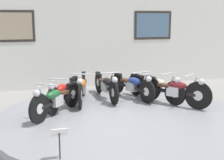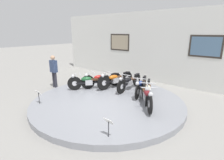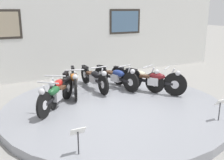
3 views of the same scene
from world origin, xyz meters
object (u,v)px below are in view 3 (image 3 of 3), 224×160
Objects in this scene: motorcycle_green at (56,94)px; motorcycle_red at (60,87)px; motorcycle_maroon at (154,80)px; motorcycle_black at (94,77)px; info_placard_front_centre at (220,105)px; motorcycle_blue at (116,76)px; motorcycle_orange at (74,80)px; info_placard_front_left at (78,135)px; motorcycle_cream at (137,77)px.

motorcycle_green is 0.61m from motorcycle_red.
motorcycle_maroon is at bearing -11.69° from motorcycle_red.
motorcycle_black is 1.82m from motorcycle_maroon.
motorcycle_blue is at bearing 106.42° from info_placard_front_centre.
motorcycle_blue is (2.15, 0.95, -0.01)m from motorcycle_green.
info_placard_front_left is (-0.96, -3.26, -0.03)m from motorcycle_orange.
motorcycle_maroon is at bearing -66.17° from motorcycle_cream.
motorcycle_orange is (0.77, 0.95, 0.02)m from motorcycle_green.
motorcycle_maroon is at bearing -23.87° from motorcycle_orange.
motorcycle_red is at bearing 168.31° from motorcycle_maroon.
motorcycle_maroon reaches higher than info_placard_front_centre.
motorcycle_cream is (2.43, -0.00, -0.01)m from motorcycle_red.
motorcycle_maroon reaches higher than motorcycle_red.
motorcycle_black is 3.78m from info_placard_front_left.
motorcycle_blue is at bearing 54.28° from info_placard_front_left.
motorcycle_cream is (0.52, -0.40, 0.00)m from motorcycle_blue.
motorcycle_red is 4.05m from info_placard_front_centre.
motorcycle_red is at bearing 66.29° from motorcycle_green.
info_placard_front_centre is (0.96, -3.25, -0.01)m from motorcycle_blue.
motorcycle_green is 3.06× the size of info_placard_front_left.
motorcycle_black is (1.46, 1.09, -0.00)m from motorcycle_green.
motorcycle_red is 0.89× the size of motorcycle_orange.
motorcycle_green reaches higher than info_placard_front_left.
motorcycle_blue reaches higher than info_placard_front_left.
motorcycle_red is at bearing -168.37° from motorcycle_blue.
info_placard_front_left and info_placard_front_centre have the same top height.
motorcycle_blue is at bearing 23.78° from motorcycle_green.
motorcycle_maroon is at bearing 36.62° from info_placard_front_left.
motorcycle_green is at bearing -168.33° from motorcycle_cream.
motorcycle_red is 2.89m from info_placard_front_left.
motorcycle_maroon is (2.92, 0.00, 0.02)m from motorcycle_green.
motorcycle_orange is 0.70m from motorcycle_black.
motorcycle_green is at bearing -143.29° from motorcycle_black.
info_placard_front_left is (-0.19, -2.31, -0.01)m from motorcycle_green.
motorcycle_orange is at bearing 168.16° from motorcycle_cream.
info_placard_front_left is 1.00× the size of info_placard_front_centre.
info_placard_front_centre is (3.11, -2.31, -0.01)m from motorcycle_green.
motorcycle_green is 2.92m from motorcycle_maroon.
info_placard_front_centre is (0.19, -2.31, -0.03)m from motorcycle_maroon.
motorcycle_blue is 3.39m from info_placard_front_centre.
motorcycle_orange reaches higher than info_placard_front_left.
motorcycle_maroon is 3.21× the size of info_placard_front_centre.
motorcycle_green is 0.95× the size of motorcycle_maroon.
motorcycle_orange is 3.86× the size of info_placard_front_centre.
motorcycle_cream reaches higher than motorcycle_blue.
info_placard_front_centre is at bearing -73.58° from motorcycle_blue.
motorcycle_black is 1.04× the size of motorcycle_blue.
motorcycle_orange is 3.86× the size of info_placard_front_left.
info_placard_front_left is at bearing -106.46° from motorcycle_orange.
motorcycle_black is (1.22, 0.53, -0.01)m from motorcycle_red.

